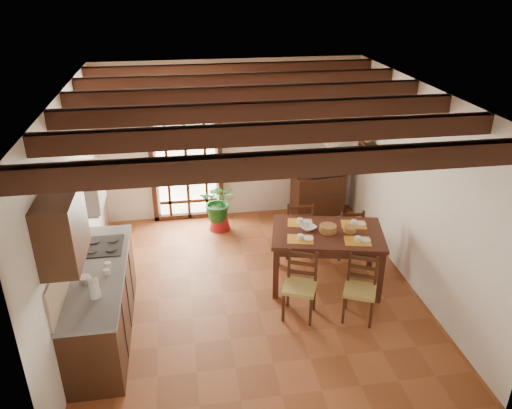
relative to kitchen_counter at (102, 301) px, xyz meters
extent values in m
plane|color=brown|center=(1.96, 0.60, -0.47)|extent=(5.00, 5.00, 0.00)
cube|color=silver|center=(1.96, 3.10, 0.93)|extent=(4.50, 0.02, 2.80)
cube|color=silver|center=(1.96, -1.90, 0.93)|extent=(4.50, 0.02, 2.80)
cube|color=silver|center=(-0.29, 0.60, 0.93)|extent=(0.02, 5.00, 2.80)
cube|color=silver|center=(4.21, 0.60, 0.93)|extent=(0.02, 5.00, 2.80)
cube|color=white|center=(1.96, 0.60, 2.33)|extent=(4.50, 5.00, 0.02)
cube|color=black|center=(1.96, -1.50, 2.22)|extent=(4.50, 0.14, 0.20)
cube|color=black|center=(1.96, -0.66, 2.22)|extent=(4.50, 0.14, 0.20)
cube|color=black|center=(1.96, 0.18, 2.22)|extent=(4.50, 0.14, 0.20)
cube|color=black|center=(1.96, 1.02, 2.22)|extent=(4.50, 0.14, 0.20)
cube|color=black|center=(1.96, 1.86, 2.22)|extent=(4.50, 0.14, 0.20)
cube|color=black|center=(1.96, 2.70, 2.22)|extent=(4.50, 0.14, 0.20)
cube|color=white|center=(1.16, 3.09, 0.63)|extent=(1.01, 0.02, 2.11)
cube|color=#341C10|center=(1.16, 3.04, 1.77)|extent=(1.26, 0.10, 0.08)
cube|color=#341C10|center=(0.57, 3.04, 0.63)|extent=(0.08, 0.10, 2.28)
cube|color=#341C10|center=(1.75, 3.04, 0.63)|extent=(0.08, 0.10, 2.28)
cube|color=#341C10|center=(1.16, 3.02, 0.63)|extent=(1.01, 0.03, 2.02)
cube|color=#341C10|center=(0.01, 0.00, -0.03)|extent=(0.60, 2.20, 0.88)
cube|color=slate|center=(0.01, 0.00, 0.43)|extent=(0.64, 2.25, 0.04)
cube|color=tan|center=(-0.28, 0.00, 0.66)|extent=(0.02, 2.20, 0.50)
cube|color=#341C10|center=(-0.12, -0.70, 1.38)|extent=(0.35, 0.80, 0.70)
cube|color=white|center=(-0.09, 0.55, 1.28)|extent=(0.38, 0.60, 0.50)
cube|color=silver|center=(-0.09, 0.55, 1.01)|extent=(0.32, 0.55, 0.04)
cube|color=black|center=(0.01, 0.55, 0.45)|extent=(0.50, 0.55, 0.02)
cylinder|color=white|center=(0.06, -0.55, 0.56)|extent=(0.11, 0.11, 0.24)
cylinder|color=silver|center=(-0.09, -0.25, 0.48)|extent=(0.14, 0.14, 0.10)
cube|color=#3B1B13|center=(3.00, 0.64, 0.33)|extent=(1.71, 1.30, 0.05)
cube|color=#3B1B13|center=(3.00, 0.64, 0.25)|extent=(1.54, 1.17, 0.11)
cube|color=#3B1B13|center=(3.78, 0.90, -0.09)|extent=(0.09, 0.09, 0.77)
cube|color=#3B1B13|center=(2.42, 1.21, -0.09)|extent=(0.09, 0.09, 0.77)
cube|color=#3B1B13|center=(3.59, 0.07, -0.09)|extent=(0.09, 0.09, 0.77)
cube|color=#3B1B13|center=(2.23, 0.38, -0.09)|extent=(0.09, 0.09, 0.77)
cube|color=#A49045|center=(2.45, -0.05, -0.03)|extent=(0.53, 0.52, 0.05)
cube|color=#341C10|center=(2.52, 0.11, 0.19)|extent=(0.39, 0.19, 0.45)
cube|color=#341C10|center=(2.45, -0.05, -0.25)|extent=(0.50, 0.49, 0.44)
cube|color=#A49045|center=(3.20, -0.22, -0.05)|extent=(0.52, 0.51, 0.05)
cube|color=#341C10|center=(3.26, -0.07, 0.17)|extent=(0.37, 0.20, 0.43)
cube|color=#341C10|center=(3.20, -0.22, -0.26)|extent=(0.49, 0.48, 0.42)
cube|color=#A49045|center=(2.81, 1.50, 0.00)|extent=(0.49, 0.47, 0.05)
cube|color=#341C10|center=(2.79, 1.32, 0.24)|extent=(0.44, 0.09, 0.48)
cube|color=#341C10|center=(2.81, 1.50, -0.24)|extent=(0.47, 0.45, 0.47)
cube|color=#A49045|center=(3.55, 1.33, -0.06)|extent=(0.39, 0.37, 0.05)
cube|color=#341C10|center=(3.55, 1.17, 0.15)|extent=(0.39, 0.03, 0.42)
cube|color=#341C10|center=(3.55, 1.33, -0.27)|extent=(0.37, 0.35, 0.41)
cube|color=orange|center=(2.62, 0.40, 0.43)|extent=(0.35, 0.26, 0.01)
cube|color=orange|center=(3.38, 0.40, 0.43)|extent=(0.35, 0.26, 0.01)
cube|color=orange|center=(2.62, 0.88, 0.43)|extent=(0.35, 0.26, 0.01)
cube|color=orange|center=(3.38, 0.88, 0.43)|extent=(0.35, 0.26, 0.01)
cylinder|color=olive|center=(3.00, 0.64, 0.48)|extent=(0.24, 0.24, 0.10)
imported|color=white|center=(2.75, 0.76, 0.38)|extent=(0.29, 0.29, 0.05)
cube|color=#341C10|center=(3.49, 2.83, -0.08)|extent=(0.97, 0.56, 0.78)
cube|color=black|center=(3.49, 2.83, 0.50)|extent=(0.43, 0.40, 0.34)
cube|color=black|center=(3.49, 2.64, 0.50)|extent=(0.32, 0.05, 0.26)
cube|color=white|center=(3.46, 3.08, 1.28)|extent=(0.25, 0.03, 0.32)
cone|color=maroon|center=(1.66, 2.52, -0.36)|extent=(0.37, 0.37, 0.23)
imported|color=#144C19|center=(1.66, 2.52, 0.10)|extent=(1.80, 1.60, 1.79)
cube|color=#341C10|center=(4.10, 2.20, 1.08)|extent=(0.20, 0.42, 0.03)
cube|color=#341C10|center=(4.10, 2.03, 0.99)|extent=(0.18, 0.03, 0.18)
cube|color=#341C10|center=(4.10, 2.37, 0.99)|extent=(0.18, 0.03, 0.18)
imported|color=#B2BFB2|center=(4.10, 2.20, 1.18)|extent=(0.15, 0.15, 0.15)
sphere|color=orange|center=(4.10, 2.20, 1.39)|extent=(0.14, 0.14, 0.14)
cylinder|color=#144C19|center=(4.10, 2.20, 1.24)|extent=(0.01, 0.01, 0.28)
cube|color=brown|center=(4.18, 2.20, 1.58)|extent=(0.03, 0.32, 0.32)
cube|color=#C3B292|center=(4.17, 2.20, 1.58)|extent=(0.01, 0.26, 0.26)
cylinder|color=black|center=(3.00, 0.74, 1.98)|extent=(0.01, 0.01, 0.70)
cone|color=#FFF1CD|center=(3.00, 0.74, 1.61)|extent=(0.36, 0.36, 0.14)
sphere|color=#FFD88C|center=(3.00, 0.74, 1.53)|extent=(0.09, 0.09, 0.09)
camera|label=1|loc=(1.05, -5.19, 3.65)|focal=35.00mm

